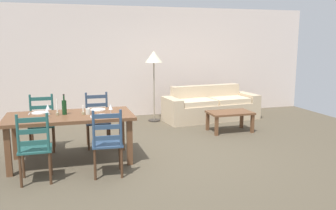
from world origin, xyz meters
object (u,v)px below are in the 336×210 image
(wine_glass_far_left, at_px, (48,107))
(coffee_cup_primary, at_px, (88,111))
(dining_chair_near_right, at_px, (108,143))
(standing_lamp, at_px, (154,61))
(wine_bottle, at_px, (64,107))
(coffee_table, at_px, (230,115))
(dining_chair_far_left, at_px, (42,123))
(couch, at_px, (210,107))
(dining_table, at_px, (70,120))
(dining_chair_near_left, at_px, (35,148))
(dining_chair_far_right, at_px, (98,120))
(wine_glass_near_left, at_px, (47,111))
(wine_glass_near_right, at_px, (111,107))

(wine_glass_far_left, bearing_deg, coffee_cup_primary, -16.08)
(dining_chair_near_right, distance_m, standing_lamp, 3.63)
(wine_bottle, relative_size, coffee_table, 0.35)
(dining_chair_far_left, bearing_deg, coffee_table, 3.93)
(couch, relative_size, coffee_table, 2.61)
(dining_chair_near_right, xyz_separation_m, wine_glass_far_left, (-0.79, 0.88, 0.38))
(dining_table, distance_m, dining_chair_near_right, 0.91)
(dining_chair_near_left, xyz_separation_m, dining_chair_far_right, (0.95, 1.47, 0.00))
(couch, bearing_deg, wine_glass_near_left, -146.47)
(couch, xyz_separation_m, coffee_table, (-0.07, -1.22, 0.06))
(wine_glass_near_left, distance_m, wine_glass_far_left, 0.27)
(dining_chair_near_left, bearing_deg, dining_chair_far_right, 57.18)
(couch, bearing_deg, wine_glass_near_right, -138.25)
(dining_chair_near_right, distance_m, coffee_cup_primary, 0.80)
(coffee_cup_primary, height_order, coffee_table, coffee_cup_primary)
(standing_lamp, bearing_deg, coffee_table, -47.78)
(dining_chair_near_right, xyz_separation_m, wine_glass_near_left, (-0.80, 0.61, 0.38))
(dining_chair_near_left, distance_m, standing_lamp, 4.08)
(dining_chair_far_left, xyz_separation_m, wine_glass_near_left, (0.14, -0.92, 0.38))
(wine_glass_near_right, distance_m, wine_glass_far_left, 0.96)
(dining_table, height_order, standing_lamp, standing_lamp)
(dining_chair_far_left, height_order, couch, dining_chair_far_left)
(dining_chair_near_left, distance_m, dining_chair_far_right, 1.75)
(dining_chair_far_left, height_order, wine_bottle, wine_bottle)
(wine_glass_near_left, relative_size, coffee_cup_primary, 1.79)
(wine_glass_near_left, bearing_deg, dining_table, 24.50)
(wine_bottle, relative_size, wine_glass_near_right, 1.96)
(dining_table, height_order, wine_glass_near_left, wine_glass_near_left)
(couch, bearing_deg, dining_chair_far_left, -158.60)
(wine_glass_far_left, distance_m, coffee_table, 3.68)
(dining_chair_near_right, distance_m, couch, 4.11)
(coffee_table, bearing_deg, dining_chair_far_left, -176.07)
(dining_chair_far_right, height_order, coffee_cup_primary, dining_chair_far_right)
(wine_bottle, distance_m, wine_glass_near_left, 0.31)
(dining_chair_far_right, bearing_deg, standing_lamp, 49.03)
(wine_glass_far_left, xyz_separation_m, coffee_cup_primary, (0.59, -0.17, -0.07))
(wine_glass_near_right, bearing_deg, coffee_table, 24.28)
(coffee_table, relative_size, standing_lamp, 0.55)
(dining_chair_far_left, xyz_separation_m, coffee_cup_primary, (0.73, -0.82, 0.32))
(coffee_cup_primary, distance_m, coffee_table, 3.16)
(dining_chair_near_right, xyz_separation_m, standing_lamp, (1.47, 3.18, 0.93))
(dining_table, relative_size, wine_bottle, 6.01)
(dining_table, distance_m, couch, 4.00)
(dining_chair_near_right, distance_m, coffee_table, 3.27)
(wine_glass_near_right, xyz_separation_m, wine_glass_far_left, (-0.93, 0.27, 0.00))
(dining_table, bearing_deg, dining_chair_far_left, 120.60)
(wine_bottle, bearing_deg, standing_lamp, 49.72)
(dining_chair_near_left, xyz_separation_m, wine_glass_near_right, (1.08, 0.58, 0.38))
(coffee_table, bearing_deg, couch, 86.55)
(wine_glass_near_left, distance_m, coffee_table, 3.76)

